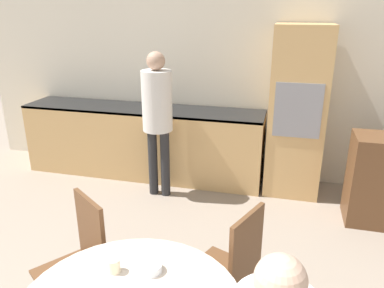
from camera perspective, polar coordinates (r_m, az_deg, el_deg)
The scene contains 8 objects.
wall_back at distance 4.81m, azimuth 5.88°, elevation 10.14°, with size 6.98×0.05×2.60m.
kitchen_counter at distance 4.97m, azimuth -7.45°, elevation 0.53°, with size 3.12×0.60×0.92m.
oven_unit at distance 4.50m, azimuth 15.66°, elevation 4.63°, with size 0.63×0.59×1.96m.
chair_far_left at distance 2.76m, azimuth -16.57°, elevation -16.20°, with size 0.56×0.56×0.94m.
chair_far_right at distance 2.60m, azimuth 6.27°, elevation -18.03°, with size 0.52×0.52×0.94m.
person_standing at distance 4.21m, azimuth -5.31°, elevation 5.23°, with size 0.34×0.34×1.69m.
cup at distance 2.18m, azimuth -11.79°, elevation -17.67°, with size 0.07×0.07×0.08m.
bowl_near at distance 2.16m, azimuth -6.38°, elevation -18.22°, with size 0.13×0.13×0.05m.
Camera 1 is at (0.70, 0.14, 2.12)m, focal length 35.00 mm.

